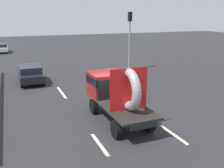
# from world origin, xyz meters

# --- Properties ---
(ground_plane) EXTENTS (120.00, 120.00, 0.00)m
(ground_plane) POSITION_xyz_m (0.00, 0.00, 0.00)
(ground_plane) COLOR #28282B
(flatbed_truck) EXTENTS (2.02, 5.13, 3.07)m
(flatbed_truck) POSITION_xyz_m (-0.29, 0.33, 1.51)
(flatbed_truck) COLOR black
(flatbed_truck) RESTS_ON ground_plane
(distant_sedan) EXTENTS (1.85, 4.31, 1.40)m
(distant_sedan) POSITION_xyz_m (-3.80, 9.76, 0.75)
(distant_sedan) COLOR black
(distant_sedan) RESTS_ON ground_plane
(traffic_light) EXTENTS (0.42, 0.36, 5.71)m
(traffic_light) POSITION_xyz_m (6.03, 11.33, 3.73)
(traffic_light) COLOR gray
(traffic_light) RESTS_ON ground_plane
(lane_dash_left_near) EXTENTS (0.16, 2.06, 0.01)m
(lane_dash_left_near) POSITION_xyz_m (-2.04, -2.24, 0.00)
(lane_dash_left_near) COLOR beige
(lane_dash_left_near) RESTS_ON ground_plane
(lane_dash_left_far) EXTENTS (0.16, 2.90, 0.01)m
(lane_dash_left_far) POSITION_xyz_m (-2.04, 5.93, 0.00)
(lane_dash_left_far) COLOR beige
(lane_dash_left_far) RESTS_ON ground_plane
(lane_dash_right_near) EXTENTS (0.16, 2.13, 0.01)m
(lane_dash_right_near) POSITION_xyz_m (1.47, -2.66, 0.00)
(lane_dash_right_near) COLOR beige
(lane_dash_right_near) RESTS_ON ground_plane
(lane_dash_right_far) EXTENTS (0.16, 2.84, 0.01)m
(lane_dash_right_far) POSITION_xyz_m (1.47, 5.41, 0.00)
(lane_dash_right_far) COLOR beige
(lane_dash_right_far) RESTS_ON ground_plane
(oncoming_car) EXTENTS (1.71, 3.98, 1.30)m
(oncoming_car) POSITION_xyz_m (-6.21, 29.44, 0.70)
(oncoming_car) COLOR black
(oncoming_car) RESTS_ON ground_plane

